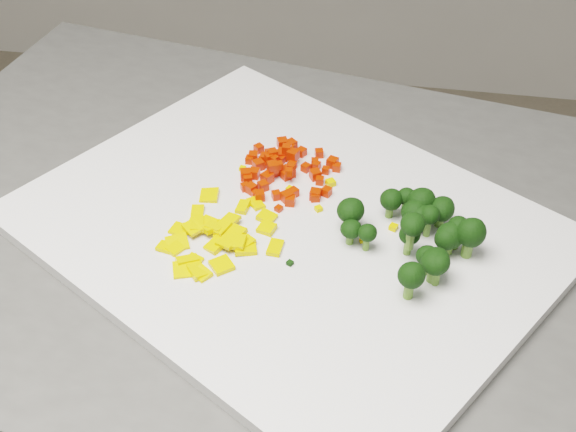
% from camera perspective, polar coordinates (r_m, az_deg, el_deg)
% --- Properties ---
extents(cutting_board, '(0.63, 0.60, 0.01)m').
position_cam_1_polar(cutting_board, '(0.81, 0.00, -0.90)').
color(cutting_board, silver).
rests_on(cutting_board, counter_block).
extents(carrot_pile, '(0.11, 0.11, 0.03)m').
position_cam_1_polar(carrot_pile, '(0.86, -0.05, 3.89)').
color(carrot_pile, red).
rests_on(carrot_pile, cutting_board).
extents(pepper_pile, '(0.13, 0.13, 0.02)m').
position_cam_1_polar(pepper_pile, '(0.79, -4.82, -0.80)').
color(pepper_pile, yellow).
rests_on(pepper_pile, cutting_board).
extents(broccoli_pile, '(0.13, 0.13, 0.06)m').
position_cam_1_polar(broccoli_pile, '(0.75, 8.63, -1.19)').
color(broccoli_pile, black).
rests_on(broccoli_pile, cutting_board).
extents(carrot_cube_0, '(0.01, 0.01, 0.01)m').
position_cam_1_polar(carrot_cube_0, '(0.87, -1.13, 4.44)').
color(carrot_cube_0, red).
rests_on(carrot_cube_0, carrot_pile).
extents(carrot_cube_1, '(0.01, 0.01, 0.01)m').
position_cam_1_polar(carrot_cube_1, '(0.85, 0.25, 3.49)').
color(carrot_cube_1, red).
rests_on(carrot_cube_1, carrot_pile).
extents(carrot_cube_2, '(0.01, 0.01, 0.01)m').
position_cam_1_polar(carrot_cube_2, '(0.85, -2.87, 2.63)').
color(carrot_cube_2, red).
rests_on(carrot_cube_2, carrot_pile).
extents(carrot_cube_3, '(0.02, 0.02, 0.01)m').
position_cam_1_polar(carrot_cube_3, '(0.83, -0.07, 1.37)').
color(carrot_cube_3, red).
rests_on(carrot_cube_3, carrot_pile).
extents(carrot_cube_4, '(0.01, 0.01, 0.01)m').
position_cam_1_polar(carrot_cube_4, '(0.86, -0.27, 3.25)').
color(carrot_cube_4, red).
rests_on(carrot_cube_4, carrot_pile).
extents(carrot_cube_5, '(0.01, 0.01, 0.01)m').
position_cam_1_polar(carrot_cube_5, '(0.89, 0.12, 4.81)').
color(carrot_cube_5, red).
rests_on(carrot_cube_5, carrot_pile).
extents(carrot_cube_6, '(0.01, 0.01, 0.01)m').
position_cam_1_polar(carrot_cube_6, '(0.89, -0.45, 4.44)').
color(carrot_cube_6, red).
rests_on(carrot_cube_6, carrot_pile).
extents(carrot_cube_7, '(0.01, 0.01, 0.01)m').
position_cam_1_polar(carrot_cube_7, '(0.84, 0.07, 3.14)').
color(carrot_cube_7, red).
rests_on(carrot_cube_7, carrot_pile).
extents(carrot_cube_8, '(0.01, 0.01, 0.01)m').
position_cam_1_polar(carrot_cube_8, '(0.86, -3.04, 2.96)').
color(carrot_cube_8, red).
rests_on(carrot_cube_8, carrot_pile).
extents(carrot_cube_9, '(0.01, 0.01, 0.01)m').
position_cam_1_polar(carrot_cube_9, '(0.83, -2.40, 1.63)').
color(carrot_cube_9, red).
rests_on(carrot_cube_9, carrot_pile).
extents(carrot_cube_10, '(0.01, 0.01, 0.01)m').
position_cam_1_polar(carrot_cube_10, '(0.88, -2.48, 4.24)').
color(carrot_cube_10, red).
rests_on(carrot_cube_10, carrot_pile).
extents(carrot_cube_11, '(0.01, 0.01, 0.01)m').
position_cam_1_polar(carrot_cube_11, '(0.86, -0.13, 2.94)').
color(carrot_cube_11, red).
rests_on(carrot_cube_11, carrot_pile).
extents(carrot_cube_12, '(0.01, 0.01, 0.01)m').
position_cam_1_polar(carrot_cube_12, '(0.89, 0.45, 4.33)').
color(carrot_cube_12, red).
rests_on(carrot_cube_12, carrot_pile).
extents(carrot_cube_13, '(0.01, 0.01, 0.01)m').
position_cam_1_polar(carrot_cube_13, '(0.84, 2.76, 1.74)').
color(carrot_cube_13, red).
rests_on(carrot_cube_13, carrot_pile).
extents(carrot_cube_14, '(0.01, 0.01, 0.01)m').
position_cam_1_polar(carrot_cube_14, '(0.86, 0.28, 3.13)').
color(carrot_cube_14, red).
rests_on(carrot_cube_14, carrot_pile).
extents(carrot_cube_15, '(0.01, 0.01, 0.01)m').
position_cam_1_polar(carrot_cube_15, '(0.88, -1.32, 4.32)').
color(carrot_cube_15, red).
rests_on(carrot_cube_15, carrot_pile).
extents(carrot_cube_16, '(0.01, 0.01, 0.01)m').
position_cam_1_polar(carrot_cube_16, '(0.87, -0.78, 3.51)').
color(carrot_cube_16, red).
rests_on(carrot_cube_16, carrot_pile).
extents(carrot_cube_17, '(0.01, 0.01, 0.01)m').
position_cam_1_polar(carrot_cube_17, '(0.89, 0.97, 4.58)').
color(carrot_cube_17, red).
rests_on(carrot_cube_17, carrot_pile).
extents(carrot_cube_18, '(0.01, 0.01, 0.01)m').
position_cam_1_polar(carrot_cube_18, '(0.87, 0.36, 4.37)').
color(carrot_cube_18, red).
rests_on(carrot_cube_18, carrot_pile).
extents(carrot_cube_19, '(0.01, 0.01, 0.01)m').
position_cam_1_polar(carrot_cube_19, '(0.88, -2.75, 4.02)').
color(carrot_cube_19, red).
rests_on(carrot_cube_19, carrot_pile).
extents(carrot_cube_20, '(0.01, 0.01, 0.01)m').
position_cam_1_polar(carrot_cube_20, '(0.84, -3.09, 2.07)').
color(carrot_cube_20, red).
rests_on(carrot_cube_20, carrot_pile).
extents(carrot_cube_21, '(0.01, 0.01, 0.01)m').
position_cam_1_polar(carrot_cube_21, '(0.89, -0.44, 4.56)').
color(carrot_cube_21, red).
rests_on(carrot_cube_21, carrot_pile).
extents(carrot_cube_22, '(0.01, 0.01, 0.01)m').
position_cam_1_polar(carrot_cube_22, '(0.83, 1.96, 1.54)').
color(carrot_cube_22, red).
rests_on(carrot_cube_22, carrot_pile).
extents(carrot_cube_23, '(0.01, 0.01, 0.01)m').
position_cam_1_polar(carrot_cube_23, '(0.87, 3.49, 3.49)').
color(carrot_cube_23, red).
rests_on(carrot_cube_23, carrot_pile).
extents(carrot_cube_24, '(0.01, 0.01, 0.01)m').
position_cam_1_polar(carrot_cube_24, '(0.85, 2.28, 2.53)').
color(carrot_cube_24, red).
rests_on(carrot_cube_24, carrot_pile).
extents(carrot_cube_25, '(0.01, 0.01, 0.01)m').
position_cam_1_polar(carrot_cube_25, '(0.91, -0.55, 5.31)').
color(carrot_cube_25, red).
rests_on(carrot_cube_25, carrot_pile).
extents(carrot_cube_26, '(0.01, 0.01, 0.01)m').
position_cam_1_polar(carrot_cube_26, '(0.84, -1.79, 2.15)').
color(carrot_cube_26, red).
rests_on(carrot_cube_26, carrot_pile).
extents(carrot_cube_27, '(0.01, 0.01, 0.01)m').
position_cam_1_polar(carrot_cube_27, '(0.87, -2.12, 3.65)').
color(carrot_cube_27, red).
rests_on(carrot_cube_27, carrot_pile).
extents(carrot_cube_28, '(0.01, 0.01, 0.01)m').
position_cam_1_polar(carrot_cube_28, '(0.90, -2.09, 4.82)').
color(carrot_cube_28, red).
rests_on(carrot_cube_28, carrot_pile).
extents(carrot_cube_29, '(0.01, 0.01, 0.01)m').
position_cam_1_polar(carrot_cube_29, '(0.88, 1.92, 3.85)').
color(carrot_cube_29, red).
rests_on(carrot_cube_29, carrot_pile).
extents(carrot_cube_30, '(0.01, 0.01, 0.01)m').
position_cam_1_polar(carrot_cube_30, '(0.86, 1.95, 2.96)').
color(carrot_cube_30, red).
rests_on(carrot_cube_30, carrot_pile).
extents(carrot_cube_31, '(0.01, 0.01, 0.01)m').
position_cam_1_polar(carrot_cube_31, '(0.88, -0.10, 4.80)').
color(carrot_cube_31, red).
rests_on(carrot_cube_31, carrot_pile).
extents(carrot_cube_32, '(0.01, 0.01, 0.01)m').
position_cam_1_polar(carrot_cube_32, '(0.83, -0.05, 1.24)').
color(carrot_cube_32, red).
rests_on(carrot_cube_32, carrot_pile).
extents(carrot_cube_33, '(0.01, 0.01, 0.01)m').
position_cam_1_polar(carrot_cube_33, '(0.85, -1.09, 3.50)').
color(carrot_cube_33, red).
rests_on(carrot_cube_33, carrot_pile).
extents(carrot_cube_34, '(0.01, 0.01, 0.01)m').
position_cam_1_polar(carrot_cube_34, '(0.82, 0.15, 1.10)').
color(carrot_cube_34, red).
rests_on(carrot_cube_34, carrot_pile).
extents(carrot_cube_35, '(0.01, 0.01, 0.01)m').
position_cam_1_polar(carrot_cube_35, '(0.83, -0.85, 1.48)').
color(carrot_cube_35, red).
rests_on(carrot_cube_35, carrot_pile).
extents(carrot_cube_36, '(0.01, 0.01, 0.01)m').
position_cam_1_polar(carrot_cube_36, '(0.86, 0.14, 3.08)').
color(carrot_cube_36, red).
rests_on(carrot_cube_36, carrot_pile).
extents(carrot_cube_37, '(0.01, 0.01, 0.01)m').
position_cam_1_polar(carrot_cube_37, '(0.87, 2.70, 3.27)').
color(carrot_cube_37, red).
rests_on(carrot_cube_37, carrot_pile).
extents(carrot_cube_38, '(0.01, 0.01, 0.01)m').
position_cam_1_polar(carrot_cube_38, '(0.87, -0.74, 3.39)').
color(carrot_cube_38, red).
rests_on(carrot_cube_38, carrot_pile).
extents(carrot_cube_39, '(0.01, 0.01, 0.01)m').
position_cam_1_polar(carrot_cube_39, '(0.86, -0.92, 3.18)').
color(carrot_cube_39, red).
rests_on(carrot_cube_39, carrot_pile).
extents(carrot_cube_40, '(0.01, 0.01, 0.01)m').
position_cam_1_polar(carrot_cube_40, '(0.88, -0.45, 4.33)').
color(carrot_cube_40, red).
rests_on(carrot_cube_40, carrot_pile).
extents(carrot_cube_41, '(0.01, 0.01, 0.01)m').
position_cam_1_polar(carrot_cube_41, '(0.85, -0.66, 3.61)').
color(carrot_cube_41, red).
rests_on(carrot_cube_41, carrot_pile).
extents(carrot_cube_42, '(0.01, 0.01, 0.01)m').
position_cam_1_polar(carrot_cube_42, '(0.87, 2.02, 3.60)').
color(carrot_cube_42, red).
rests_on(carrot_cube_42, carrot_pile).
extents(carrot_cube_43, '(0.01, 0.01, 0.01)m').
position_cam_1_polar(carrot_cube_43, '(0.83, 1.94, 1.39)').
color(carrot_cube_43, red).
rests_on(carrot_cube_43, carrot_pile).
extents(carrot_cube_44, '(0.01, 0.01, 0.01)m').
position_cam_1_polar(carrot_cube_44, '(0.87, -1.37, 4.19)').
color(carrot_cube_44, red).
rests_on(carrot_cube_44, carrot_pile).
extents(carrot_cube_45, '(0.01, 0.01, 0.01)m').
position_cam_1_polar(carrot_cube_45, '(0.89, 2.23, 4.48)').
color(carrot_cube_45, red).
rests_on(carrot_cube_45, carrot_pile).
extents(carrot_cube_46, '(0.01, 0.01, 0.01)m').
position_cam_1_polar(carrot_cube_46, '(0.83, -2.04, 1.46)').
color(carrot_cube_46, red).
rests_on(carrot_cube_46, carrot_pile).
extents(carrot_cube_47, '(0.01, 0.01, 0.01)m').
position_cam_1_polar(carrot_cube_47, '(0.88, -0.51, 4.06)').
color(carrot_cube_47, red).
rests_on(carrot_cube_47, carrot_pile).
extents(carrot_cube_48, '(0.01, 0.01, 0.01)m').
position_cam_1_polar(carrot_cube_48, '(0.83, -2.20, 1.52)').
color(carrot_cube_48, red).
rests_on(carrot_cube_48, carrot_pile).
extents(carrot_cube_49, '(0.01, 0.01, 0.01)m').
position_cam_1_polar(carrot_cube_49, '(0.88, -1.67, 4.11)').
color(carrot_cube_49, red).
rests_on(carrot_cube_49, carrot_pile).
extents(carrot_cube_50, '(0.01, 0.01, 0.01)m').
position_cam_1_polar(carrot_cube_50, '(0.86, -2.40, 3.05)').
color(carrot_cube_50, red).
rests_on(carrot_cube_50, carrot_pile).
extents(carrot_cube_51, '(0.01, 0.01, 0.01)m').
position_cam_1_polar(carrot_cube_51, '(0.87, 1.28, 3.46)').
color(carrot_cube_51, red).
rests_on(carrot_cube_51, carrot_pile).
extents(carrot_cube_52, '(0.01, 0.01, 0.01)m').
position_cam_1_polar(carrot_cube_52, '(0.87, 0.29, 3.63)').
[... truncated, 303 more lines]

